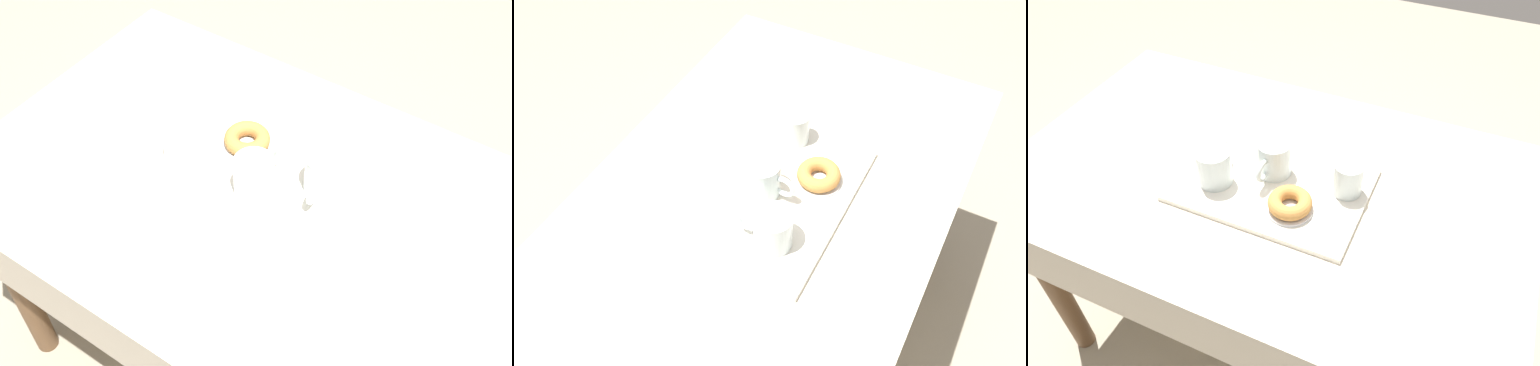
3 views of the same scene
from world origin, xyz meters
The scene contains 8 objects.
ground_plane centered at (0.00, 0.00, 0.00)m, with size 6.00×6.00×0.00m, color gray.
dining_table centered at (0.00, 0.00, 0.65)m, with size 1.35×0.84×0.76m.
serving_tray centered at (0.04, -0.03, 0.77)m, with size 0.48×0.33×0.01m, color silver.
tea_mug_left centered at (0.02, 0.01, 0.82)m, with size 0.09×0.13×0.10m.
tea_mug_right centered at (-0.10, -0.08, 0.82)m, with size 0.09×0.13×0.10m.
water_glass_near centered at (0.22, 0.02, 0.81)m, with size 0.07×0.07×0.09m.
donut_plate_left centered at (0.11, -0.10, 0.78)m, with size 0.11×0.11×0.01m, color silver.
sugar_donut_left centered at (0.11, -0.10, 0.80)m, with size 0.11×0.11×0.03m, color #BC7F3D.
Camera 3 is at (0.42, -0.81, 1.61)m, focal length 33.63 mm.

